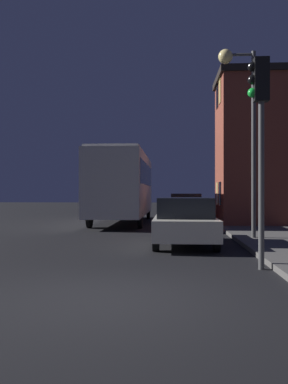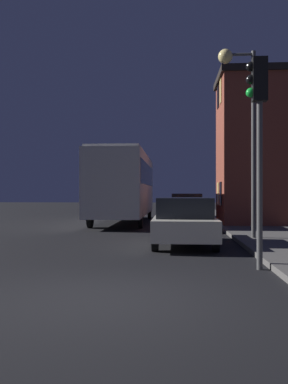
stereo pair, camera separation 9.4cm
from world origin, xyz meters
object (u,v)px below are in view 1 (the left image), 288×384
(streetlamp, at_px, (240,102))
(traffic_light, at_px, (260,118))
(car_mid_lane, at_px, (185,208))
(car_near_lane, at_px, (185,221))
(bus, at_px, (123,182))

(streetlamp, bearing_deg, traffic_light, -94.60)
(streetlamp, xyz_separation_m, traffic_light, (-0.41, -5.05, -1.40))
(streetlamp, distance_m, car_mid_lane, 9.27)
(streetlamp, relative_size, traffic_light, 1.40)
(traffic_light, relative_size, car_near_lane, 1.04)
(streetlamp, distance_m, car_near_lane, 4.38)
(traffic_light, distance_m, bus, 13.97)
(streetlamp, relative_size, car_near_lane, 1.46)
(streetlamp, distance_m, traffic_light, 5.26)
(car_near_lane, bearing_deg, streetlamp, 32.76)
(bus, distance_m, car_mid_lane, 3.51)
(streetlamp, xyz_separation_m, bus, (-4.75, 8.18, -2.40))
(traffic_light, xyz_separation_m, car_near_lane, (-1.43, 3.87, -2.40))
(bus, xyz_separation_m, car_near_lane, (2.91, -9.36, -1.40))
(streetlamp, relative_size, car_mid_lane, 1.50)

